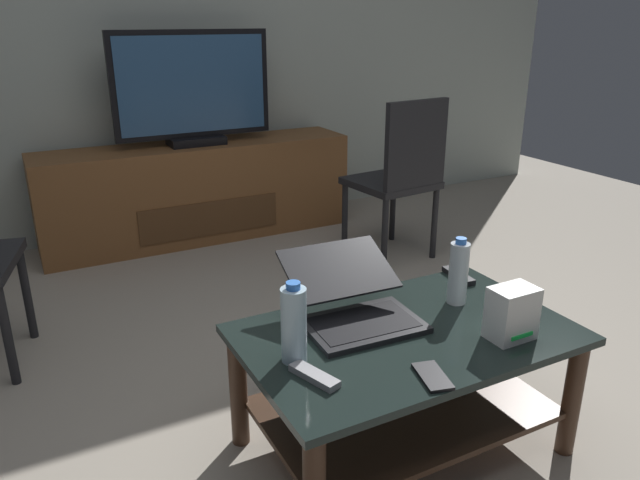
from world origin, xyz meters
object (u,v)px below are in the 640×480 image
coffee_table (405,369)px  dining_chair (401,173)px  laptop (353,301)px  water_bottle_far (458,273)px  soundbar_remote (458,275)px  cell_phone (432,376)px  media_cabinet (199,191)px  tv_remote (314,376)px  television (193,91)px  router_box (512,313)px  water_bottle_near (294,324)px

coffee_table → dining_chair: dining_chair is taller
dining_chair → laptop: dining_chair is taller
water_bottle_far → soundbar_remote: (0.14, 0.16, -0.10)m
laptop → cell_phone: laptop is taller
media_cabinet → tv_remote: 2.48m
tv_remote → soundbar_remote: 0.87m
coffee_table → soundbar_remote: size_ratio=6.48×
television → laptop: television is taller
soundbar_remote → cell_phone: bearing=-129.7°
coffee_table → cell_phone: (-0.09, -0.25, 0.14)m
laptop → tv_remote: bearing=-136.7°
television → dining_chair: television is taller
cell_phone → tv_remote: size_ratio=0.88×
television → soundbar_remote: bearing=-79.8°
television → dining_chair: (0.92, -0.91, -0.42)m
dining_chair → tv_remote: 2.02m
coffee_table → tv_remote: size_ratio=6.48×
soundbar_remote → laptop: bearing=-164.3°
television → dining_chair: bearing=-44.9°
television → water_bottle_far: size_ratio=4.10×
router_box → tv_remote: 0.64m
coffee_table → television: bearing=89.0°
water_bottle_near → coffee_table: bearing=-1.9°
media_cabinet → cell_phone: size_ratio=14.05×
laptop → soundbar_remote: size_ratio=2.74×
laptop → router_box: bearing=-43.0°
television → laptop: bearing=-93.8°
laptop → tv_remote: (-0.27, -0.26, -0.05)m
media_cabinet → water_bottle_near: size_ratio=8.03×
laptop → router_box: laptop is taller
water_bottle_far → tv_remote: size_ratio=1.48×
laptop → cell_phone: 0.41m
dining_chair → tv_remote: dining_chair is taller
media_cabinet → coffee_table: bearing=-91.0°
water_bottle_near → cell_phone: bearing=-41.5°
television → router_box: bearing=-85.0°
router_box → soundbar_remote: 0.46m
water_bottle_far → soundbar_remote: bearing=47.9°
media_cabinet → laptop: size_ratio=4.48×
dining_chair → router_box: bearing=-113.8°
router_box → water_bottle_near: size_ratio=0.68×
media_cabinet → television: size_ratio=2.03×
coffee_table → tv_remote: (-0.38, -0.10, 0.15)m
router_box → soundbar_remote: (0.16, 0.43, -0.07)m
water_bottle_near → dining_chair: bearing=46.1°
tv_remote → soundbar_remote: (0.79, 0.35, 0.00)m
media_cabinet → tv_remote: bearing=-99.7°
coffee_table → water_bottle_far: water_bottle_far is taller
coffee_table → water_bottle_near: water_bottle_near is taller
laptop → water_bottle_near: size_ratio=1.79×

